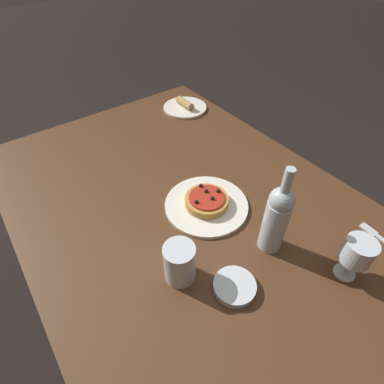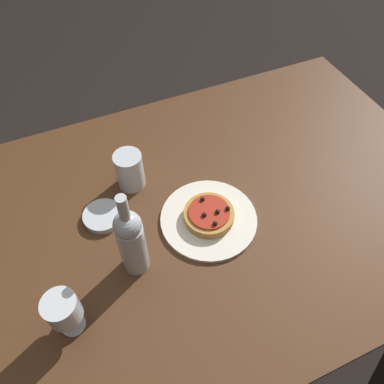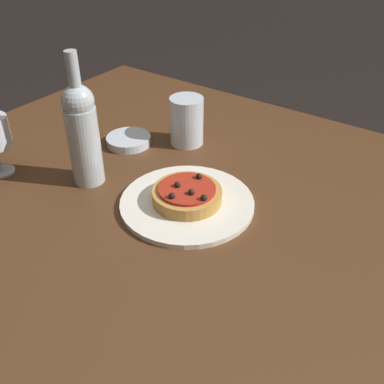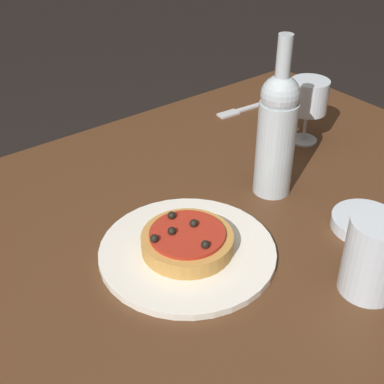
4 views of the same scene
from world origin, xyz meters
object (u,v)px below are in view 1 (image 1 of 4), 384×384
object	(u,v)px
dinner_plate	(206,205)
side_plate	(185,107)
wine_glass	(358,252)
water_cup	(180,263)
fork	(383,240)
dining_table	(187,215)
pizza	(207,200)
side_bowl	(235,286)
wine_bottle	(277,218)

from	to	relation	value
dinner_plate	side_plate	size ratio (longest dim) A/B	1.31
dinner_plate	wine_glass	world-z (taller)	wine_glass
water_cup	fork	size ratio (longest dim) A/B	0.71
dining_table	pizza	bearing A→B (deg)	40.49
dinner_plate	side_bowl	xyz separation A→B (m)	(0.29, -0.13, 0.00)
dining_table	water_cup	size ratio (longest dim) A/B	12.29
dinner_plate	side_bowl	distance (m)	0.32
wine_bottle	side_plate	size ratio (longest dim) A/B	1.38
water_cup	side_plate	distance (m)	0.97
wine_glass	side_bowl	xyz separation A→B (m)	(-0.15, -0.28, -0.09)
pizza	side_bowl	distance (m)	0.32
pizza	side_plate	bearing A→B (deg)	150.40
wine_bottle	water_cup	xyz separation A→B (m)	(-0.08, -0.28, -0.06)
side_plate	dinner_plate	bearing A→B (deg)	-29.61
pizza	side_bowl	size ratio (longest dim) A/B	1.27
dining_table	fork	bearing A→B (deg)	38.42
fork	side_plate	bearing A→B (deg)	4.61
dining_table	wine_glass	bearing A→B (deg)	21.58
dining_table	dinner_plate	distance (m)	0.10
side_bowl	pizza	bearing A→B (deg)	155.26
dining_table	pizza	xyz separation A→B (m)	(0.05, 0.05, 0.10)
fork	pizza	bearing A→B (deg)	42.36
dinner_plate	fork	world-z (taller)	dinner_plate
fork	side_plate	world-z (taller)	side_plate
side_bowl	side_plate	world-z (taller)	side_plate
dinner_plate	side_plate	bearing A→B (deg)	150.39
side_bowl	side_plate	xyz separation A→B (m)	(-0.90, 0.48, 0.00)
water_cup	fork	distance (m)	0.65
dinner_plate	dining_table	bearing A→B (deg)	-139.69
wine_bottle	fork	distance (m)	0.38
dinner_plate	side_bowl	size ratio (longest dim) A/B	2.46
dining_table	wine_bottle	bearing A→B (deg)	18.22
side_bowl	fork	xyz separation A→B (m)	(0.16, 0.49, -0.01)
pizza	side_bowl	xyz separation A→B (m)	(0.29, -0.13, -0.02)
dining_table	side_plate	distance (m)	0.68
dining_table	side_plate	bearing A→B (deg)	144.82
wine_glass	water_cup	xyz separation A→B (m)	(-0.28, -0.38, -0.04)
wine_bottle	water_cup	bearing A→B (deg)	-105.25
water_cup	fork	bearing A→B (deg)	64.26
wine_glass	water_cup	bearing A→B (deg)	-125.92
water_cup	fork	xyz separation A→B (m)	(0.28, 0.58, -0.06)
wine_bottle	side_bowl	distance (m)	0.22
water_cup	side_plate	xyz separation A→B (m)	(-0.77, 0.57, -0.05)
wine_bottle	side_bowl	world-z (taller)	wine_bottle
side_plate	pizza	bearing A→B (deg)	-29.60
wine_bottle	water_cup	world-z (taller)	wine_bottle
wine_glass	wine_bottle	distance (m)	0.22
pizza	wine_bottle	distance (m)	0.27
pizza	wine_glass	xyz separation A→B (m)	(0.44, 0.15, 0.08)
dinner_plate	fork	xyz separation A→B (m)	(0.45, 0.35, -0.00)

